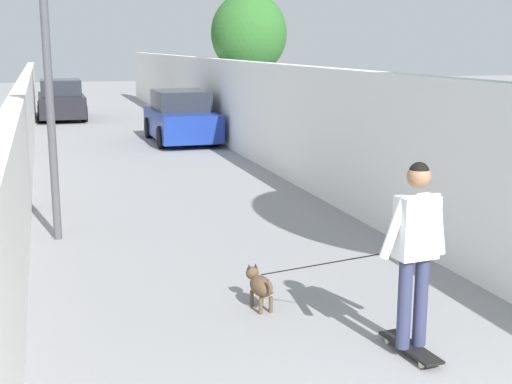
{
  "coord_description": "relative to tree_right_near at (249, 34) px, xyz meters",
  "views": [
    {
      "loc": [
        -2.45,
        2.32,
        2.88
      ],
      "look_at": [
        5.94,
        -0.26,
        1.0
      ],
      "focal_mm": 48.54,
      "sensor_mm": 36.0,
      "label": 1
    }
  ],
  "objects": [
    {
      "name": "skateboard",
      "position": [
        -16.06,
        3.17,
        -3.13
      ],
      "size": [
        0.81,
        0.27,
        0.08
      ],
      "color": "black",
      "rests_on": "ground"
    },
    {
      "name": "dog",
      "position": [
        -14.53,
        4.18,
        -2.92
      ],
      "size": [
        1.85,
        1.14,
        1.06
      ],
      "color": "brown",
      "rests_on": "ground"
    },
    {
      "name": "tree_right_near",
      "position": [
        0.0,
        0.0,
        0.0
      ],
      "size": [
        2.4,
        2.4,
        4.5
      ],
      "color": "brown",
      "rests_on": "ground"
    },
    {
      "name": "fence_right",
      "position": [
        -7.0,
        1.27,
        -1.97
      ],
      "size": [
        48.0,
        0.3,
        2.46
      ],
      "primitive_type": "cube",
      "color": "white",
      "rests_on": "ground"
    },
    {
      "name": "car_near",
      "position": [
        -0.99,
        2.42,
        -2.48
      ],
      "size": [
        3.89,
        1.8,
        1.54
      ],
      "color": "navy",
      "rests_on": "ground"
    },
    {
      "name": "wall_left",
      "position": [
        -7.0,
        6.81,
        -2.21
      ],
      "size": [
        48.0,
        0.3,
        1.97
      ],
      "primitive_type": "cube",
      "color": "silver",
      "rests_on": "ground"
    },
    {
      "name": "car_far",
      "position": [
        6.75,
        5.66,
        -2.48
      ],
      "size": [
        3.98,
        1.8,
        1.54
      ],
      "color": "black",
      "rests_on": "ground"
    },
    {
      "name": "ground_plane",
      "position": [
        -5.0,
        4.04,
        -3.2
      ],
      "size": [
        80.0,
        80.0,
        0.0
      ],
      "primitive_type": "plane",
      "color": "gray"
    },
    {
      "name": "person_skateboarder",
      "position": [
        -16.06,
        3.17,
        -2.07
      ],
      "size": [
        0.25,
        0.71,
        1.77
      ],
      "color": "#333859",
      "rests_on": "skateboard"
    },
    {
      "name": "lamp_post",
      "position": [
        -10.94,
        6.26,
        -0.18
      ],
      "size": [
        0.36,
        0.36,
        4.41
      ],
      "color": "#4C4C51",
      "rests_on": "ground"
    }
  ]
}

